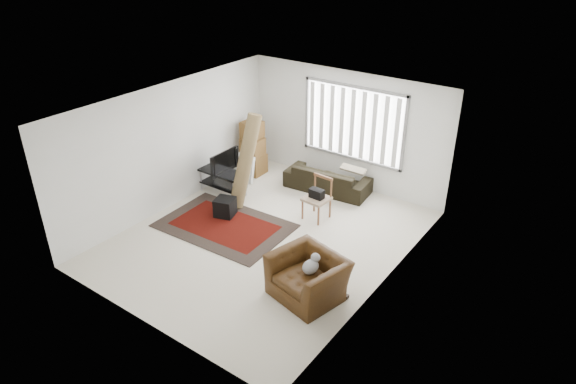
# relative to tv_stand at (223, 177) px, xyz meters

# --- Properties ---
(room) EXTENTS (6.00, 6.02, 2.71)m
(room) POSITION_rel_tv_stand_xyz_m (1.98, -0.42, 1.36)
(room) COLOR beige
(room) RESTS_ON ground
(persian_rug) EXTENTS (2.66, 1.83, 0.02)m
(persian_rug) POSITION_rel_tv_stand_xyz_m (0.99, -1.08, -0.39)
(persian_rug) COLOR black
(persian_rug) RESTS_ON ground
(tv_stand) EXTENTS (1.10, 0.49, 0.55)m
(tv_stand) POSITION_rel_tv_stand_xyz_m (0.00, 0.00, 0.00)
(tv_stand) COLOR black
(tv_stand) RESTS_ON ground
(tv) EXTENTS (0.12, 0.89, 0.51)m
(tv) POSITION_rel_tv_stand_xyz_m (0.00, 0.00, 0.41)
(tv) COLOR black
(tv) RESTS_ON tv_stand
(subwoofer) EXTENTS (0.49, 0.49, 0.39)m
(subwoofer) POSITION_rel_tv_stand_xyz_m (0.73, -0.76, -0.18)
(subwoofer) COLOR black
(subwoofer) RESTS_ON persian_rug
(moving_boxes) EXTENTS (0.54, 0.50, 1.32)m
(moving_boxes) POSITION_rel_tv_stand_xyz_m (-0.13, 1.24, 0.22)
(moving_boxes) COLOR brown
(moving_boxes) RESTS_ON ground
(white_flatpack) EXTENTS (0.52, 0.22, 0.66)m
(white_flatpack) POSITION_rel_tv_stand_xyz_m (-0.01, 0.79, -0.07)
(white_flatpack) COLOR silver
(white_flatpack) RESTS_ON ground
(rolled_rug) EXTENTS (0.52, 0.93, 2.05)m
(rolled_rug) POSITION_rel_tv_stand_xyz_m (0.75, -0.07, 0.63)
(rolled_rug) COLOR brown
(rolled_rug) RESTS_ON ground
(sofa) EXTENTS (2.03, 1.04, 0.75)m
(sofa) POSITION_rel_tv_stand_xyz_m (1.85, 1.52, -0.02)
(sofa) COLOR black
(sofa) RESTS_ON ground
(side_chair) EXTENTS (0.52, 0.52, 0.91)m
(side_chair) POSITION_rel_tv_stand_xyz_m (2.34, 0.31, 0.10)
(side_chair) COLOR #92795F
(side_chair) RESTS_ON ground
(armchair) EXTENTS (1.34, 1.23, 0.85)m
(armchair) POSITION_rel_tv_stand_xyz_m (3.59, -1.92, 0.03)
(armchair) COLOR #3E230C
(armchair) RESTS_ON ground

